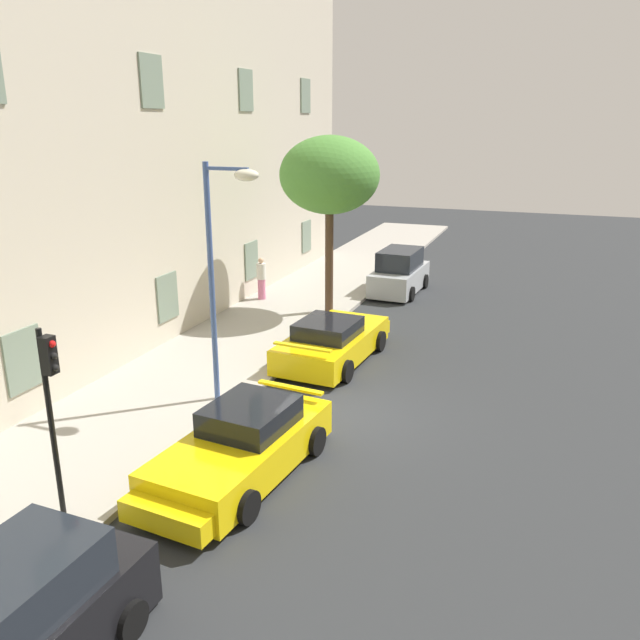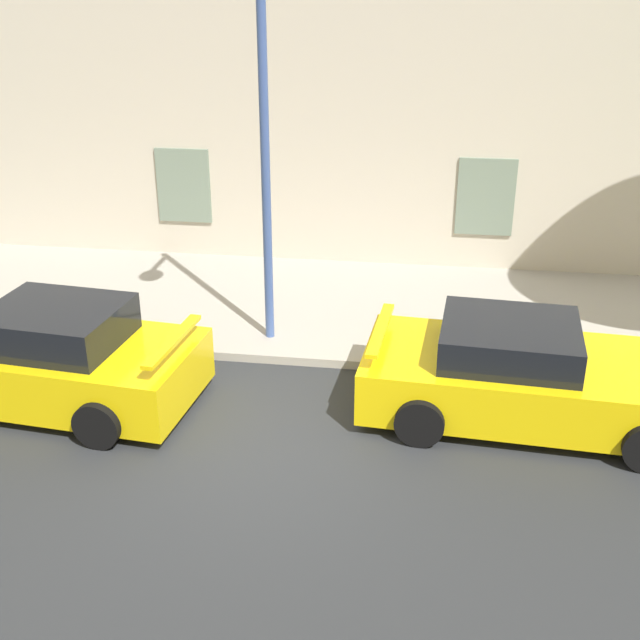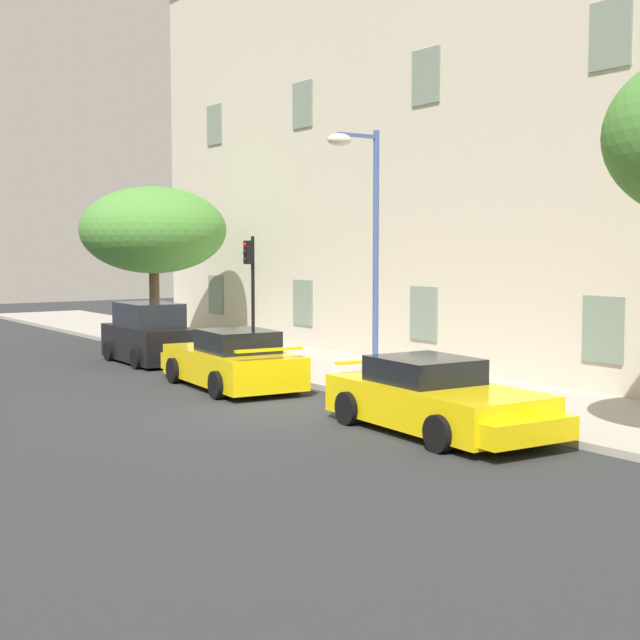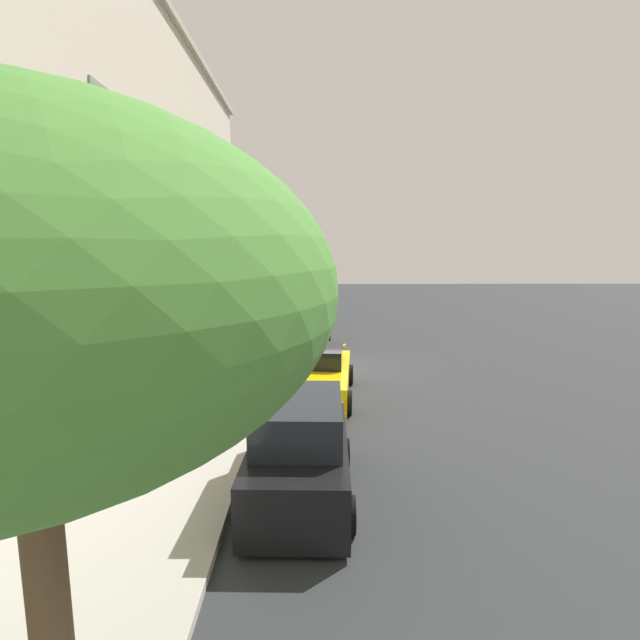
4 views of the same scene
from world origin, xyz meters
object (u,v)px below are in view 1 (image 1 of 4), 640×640
Objects in this scene: tree_near_kerb at (330,176)px; pedestrian_admiring at (261,278)px; sportscar_yellow_flank at (335,340)px; sportscar_red_lead at (238,450)px; traffic_light at (51,393)px; hatchback_distant at (19,628)px; hatchback_parked at (399,273)px; street_lamp at (225,243)px.

tree_near_kerb is 3.81× the size of pedestrian_admiring.
tree_near_kerb is 5.24m from pedestrian_admiring.
pedestrian_admiring is at bearing 44.02° from sportscar_yellow_flank.
sportscar_yellow_flank is at bearing -135.98° from pedestrian_admiring.
sportscar_red_lead is 1.40× the size of traffic_light.
hatchback_distant is at bearing -147.51° from traffic_light.
sportscar_yellow_flank is 1.29× the size of hatchback_parked.
hatchback_distant is at bearing 176.66° from sportscar_red_lead.
street_lamp reaches higher than hatchback_parked.
sportscar_yellow_flank is at bearing -158.14° from tree_near_kerb.
traffic_light reaches higher than hatchback_parked.
street_lamp is at bearing 174.19° from hatchback_parked.
street_lamp is (-8.48, -0.40, -0.90)m from tree_near_kerb.
hatchback_parked reaches higher than pedestrian_admiring.
traffic_light is at bearing 170.08° from sportscar_yellow_flank.
sportscar_yellow_flank is 3.01× the size of pedestrian_admiring.
pedestrian_admiring is at bearing 15.81° from hatchback_distant.
hatchback_distant is 0.58× the size of tree_near_kerb.
street_lamp is at bearing -3.64° from traffic_light.
sportscar_red_lead is at bearing -39.91° from traffic_light.
traffic_light reaches higher than sportscar_yellow_flank.
tree_near_kerb is at bearing 10.71° from sportscar_red_lead.
hatchback_distant is 17.55m from tree_near_kerb.
hatchback_parked is 21.05m from hatchback_distant.
hatchback_distant is at bearing -170.14° from street_lamp.
sportscar_red_lead is 13.30m from pedestrian_admiring.
hatchback_distant is (-5.41, 0.32, 0.19)m from sportscar_red_lead.
traffic_light is at bearing -179.83° from tree_near_kerb.
hatchback_distant is 9.21m from street_lamp.
sportscar_red_lead is 0.79× the size of tree_near_kerb.
tree_near_kerb is 14.28m from traffic_light.
tree_near_kerb reaches higher than traffic_light.
hatchback_parked is 1.09× the size of traffic_light.
traffic_light reaches higher than pedestrian_admiring.
hatchback_parked is 13.14m from street_lamp.
street_lamp is at bearing 9.86° from hatchback_distant.
street_lamp reaches higher than pedestrian_admiring.
hatchback_parked reaches higher than hatchback_distant.
hatchback_distant is 18.30m from pedestrian_admiring.
tree_near_kerb is at bearing 21.86° from sportscar_yellow_flank.
sportscar_red_lead is 7.17m from sportscar_yellow_flank.
street_lamp is at bearing 162.03° from sportscar_yellow_flank.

